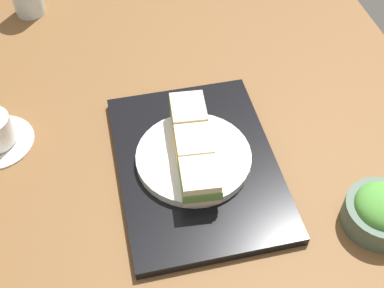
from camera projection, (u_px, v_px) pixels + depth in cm
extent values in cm
cube|color=brown|center=(208.00, 179.00, 92.11)|extent=(140.00, 100.00, 3.00)
cube|color=black|center=(197.00, 165.00, 91.14)|extent=(38.74, 28.16, 1.90)
cylinder|color=silver|center=(194.00, 158.00, 89.96)|extent=(20.68, 20.68, 1.63)
cube|color=beige|center=(199.00, 185.00, 84.24)|extent=(7.98, 6.79, 1.30)
cube|color=#669347|center=(199.00, 179.00, 83.01)|extent=(8.39, 7.19, 1.94)
cube|color=beige|center=(200.00, 173.00, 81.78)|extent=(7.98, 6.79, 1.30)
cube|color=beige|center=(194.00, 152.00, 88.79)|extent=(7.98, 6.79, 1.45)
cube|color=gold|center=(194.00, 146.00, 87.51)|extent=(8.57, 7.22, 1.94)
cube|color=beige|center=(194.00, 139.00, 86.22)|extent=(7.98, 6.79, 1.45)
cube|color=beige|center=(188.00, 123.00, 93.37)|extent=(7.98, 6.79, 1.52)
cube|color=#669347|center=(188.00, 116.00, 91.95)|extent=(8.48, 6.89, 2.21)
cube|color=beige|center=(188.00, 109.00, 90.53)|extent=(7.98, 6.79, 1.52)
cylinder|color=#4C6051|center=(380.00, 214.00, 82.73)|extent=(12.11, 12.11, 4.53)
ellipsoid|color=#4C9338|center=(384.00, 207.00, 81.01)|extent=(9.44, 9.44, 5.19)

